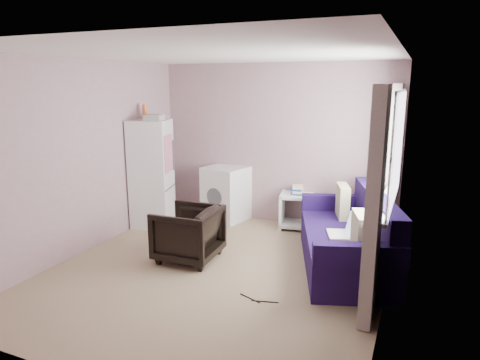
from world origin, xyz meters
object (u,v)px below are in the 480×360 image
object	(u,v)px
sofa	(350,241)
washing_machine	(226,192)
armchair	(188,231)
side_table	(297,208)
fridge	(152,173)

from	to	relation	value
sofa	washing_machine	bearing A→B (deg)	134.65
armchair	sofa	world-z (taller)	sofa
armchair	side_table	world-z (taller)	armchair
armchair	sofa	size ratio (longest dim) A/B	0.34
fridge	sofa	size ratio (longest dim) A/B	0.84
armchair	fridge	distance (m)	1.59
washing_machine	armchair	bearing A→B (deg)	-68.86
sofa	fridge	bearing A→B (deg)	154.65
fridge	sofa	distance (m)	3.16
sofa	side_table	bearing A→B (deg)	112.45
washing_machine	side_table	xyz separation A→B (m)	(1.18, 0.04, -0.14)
fridge	sofa	world-z (taller)	fridge
washing_machine	fridge	bearing A→B (deg)	-129.59
side_table	sofa	xyz separation A→B (m)	(0.99, -1.15, 0.02)
washing_machine	side_table	distance (m)	1.19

